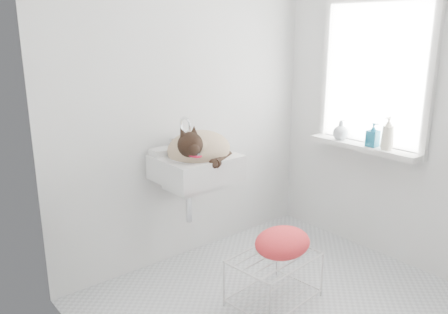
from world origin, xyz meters
TOP-DOWN VIEW (x-y plane):
  - floor at (0.00, 0.00)m, footprint 2.20×2.00m
  - back_wall at (0.00, 1.00)m, footprint 2.20×0.02m
  - right_wall at (1.10, 0.00)m, footprint 0.02×2.00m
  - left_wall at (-1.10, 0.00)m, footprint 0.02×2.00m
  - window_glass at (1.09, 0.20)m, footprint 0.01×0.80m
  - window_frame at (1.07, 0.20)m, footprint 0.04×0.90m
  - windowsill at (1.01, 0.20)m, footprint 0.16×0.88m
  - sink at (-0.13, 0.74)m, footprint 0.52×0.45m
  - faucet at (-0.13, 0.92)m, footprint 0.19×0.13m
  - cat at (-0.12, 0.72)m, footprint 0.53×0.47m
  - wire_rack at (-0.00, 0.10)m, footprint 0.56×0.42m
  - towel at (0.05, 0.09)m, footprint 0.41×0.31m
  - bottle_a at (1.00, 0.00)m, footprint 0.08×0.08m
  - bottle_b at (1.00, 0.12)m, footprint 0.08×0.08m
  - bottle_c at (1.00, 0.40)m, footprint 0.17×0.17m

SIDE VIEW (x-z plane):
  - floor at x=0.00m, z-range -0.01..0.01m
  - wire_rack at x=0.00m, z-range -0.01..0.31m
  - towel at x=0.05m, z-range 0.27..0.42m
  - windowsill at x=1.01m, z-range 0.81..0.85m
  - sink at x=-0.13m, z-range 0.75..0.95m
  - bottle_a at x=1.00m, z-range 0.75..0.95m
  - bottle_b at x=1.00m, z-range 0.76..0.94m
  - bottle_c at x=1.00m, z-range 0.77..0.93m
  - cat at x=-0.12m, z-range 0.74..1.04m
  - faucet at x=-0.13m, z-range 0.90..1.08m
  - back_wall at x=0.00m, z-range 0.00..2.50m
  - right_wall at x=1.10m, z-range 0.00..2.50m
  - left_wall at x=-1.10m, z-range 0.00..2.50m
  - window_glass at x=1.09m, z-range 0.85..1.85m
  - window_frame at x=1.07m, z-range 0.80..1.90m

